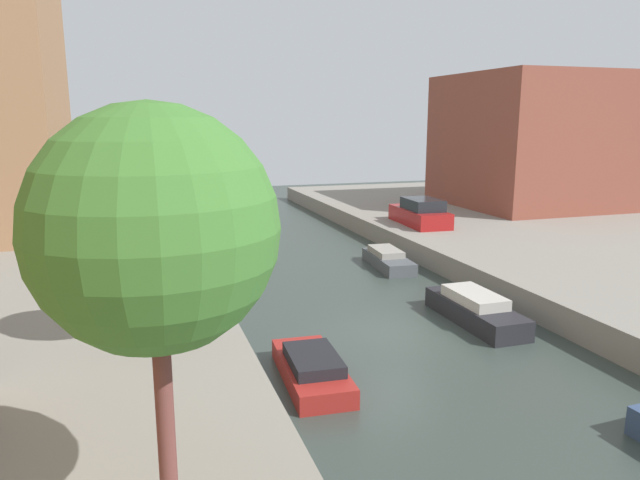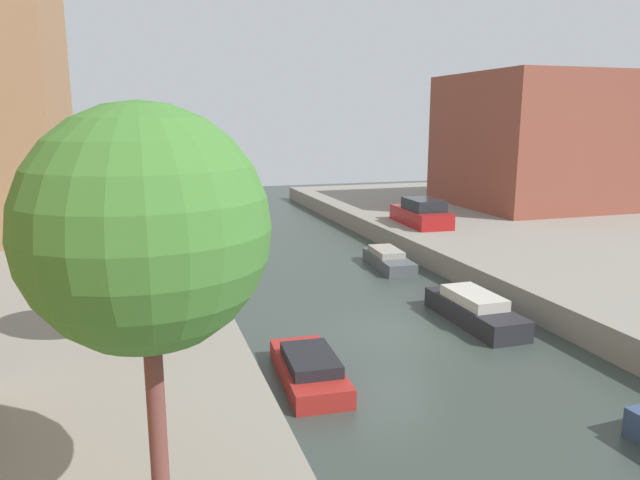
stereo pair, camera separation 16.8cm
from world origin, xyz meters
TOP-DOWN VIEW (x-y plane):
  - ground_plane at (0.00, 0.00)m, footprint 84.00×84.00m
  - low_block_right at (18.00, 17.11)m, footprint 10.00×10.58m
  - street_tree_1 at (-7.45, -8.72)m, footprint 3.19×3.19m
  - street_tree_2 at (-7.45, -1.38)m, footprint 2.32×2.32m
  - street_tree_3 at (-7.45, 5.54)m, footprint 1.86×1.86m
  - street_tree_4 at (-7.45, 12.18)m, footprint 2.83×2.83m
  - street_tree_5 at (-7.45, 19.59)m, footprint 2.52×2.52m
  - parked_car at (7.43, 12.43)m, footprint 2.11×4.57m
  - moored_boat_left_2 at (-3.48, -2.56)m, footprint 1.68×3.79m
  - moored_boat_right_2 at (3.11, 0.09)m, footprint 1.44×4.42m
  - moored_boat_right_3 at (3.42, 7.85)m, footprint 1.60×3.93m

SIDE VIEW (x-z plane):
  - ground_plane at x=0.00m, z-range 0.00..0.00m
  - moored_boat_left_2 at x=-3.48m, z-range -0.06..0.75m
  - moored_boat_right_3 at x=3.42m, z-range -0.06..0.77m
  - moored_boat_right_2 at x=3.11m, z-range -0.08..0.96m
  - parked_car at x=7.43m, z-range 0.88..2.35m
  - street_tree_3 at x=-7.45m, z-range 2.26..6.75m
  - street_tree_2 at x=-7.45m, z-range 2.16..6.86m
  - street_tree_4 at x=-7.45m, z-range 2.06..7.02m
  - street_tree_5 at x=-7.45m, z-range 2.44..7.88m
  - low_block_right at x=18.00m, z-range 1.00..9.62m
  - street_tree_1 at x=-7.45m, z-range 2.39..8.40m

